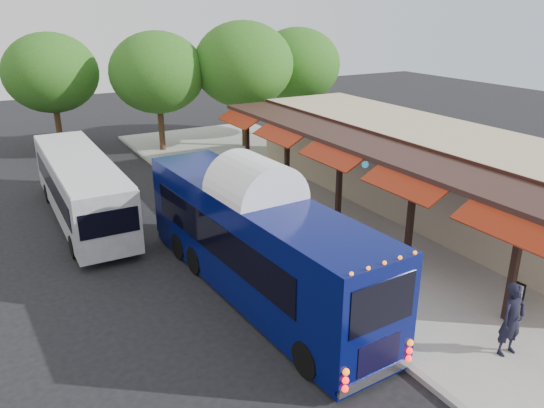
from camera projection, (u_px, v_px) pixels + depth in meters
ground at (314, 295)px, 16.48m from camera, size 90.00×90.00×0.00m
sidewalk at (361, 221)px, 22.01m from camera, size 10.00×40.00×0.15m
curb at (256, 245)px, 19.75m from camera, size 0.20×40.00×0.16m
station_shelter at (425, 169)px, 22.95m from camera, size 8.15×20.00×3.60m
coach_bus at (256, 237)px, 16.04m from camera, size 2.94×11.02×3.49m
city_bus at (81, 186)px, 21.82m from camera, size 2.28×10.15×2.73m
ped_a at (512, 319)px, 13.17m from camera, size 0.74×0.51×1.97m
ped_b at (261, 212)px, 20.08m from camera, size 1.05×0.88×1.96m
ped_c at (241, 181)px, 24.18m from camera, size 1.03×0.78×1.62m
ped_d at (291, 191)px, 22.83m from camera, size 1.19×0.91×1.62m
sign_board at (515, 293)px, 14.75m from camera, size 0.12×0.53×1.17m
tree_left at (157, 73)px, 31.14m from camera, size 5.60×5.60×7.17m
tree_mid at (244, 65)px, 31.94m from camera, size 6.03×6.03×7.71m
tree_right at (297, 65)px, 34.91m from camera, size 5.64×5.64×7.23m
tree_far at (51, 73)px, 31.51m from camera, size 5.53×5.53×7.08m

